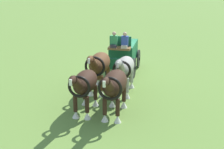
% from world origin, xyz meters
% --- Properties ---
extents(ground_plane, '(220.00, 220.00, 0.00)m').
position_xyz_m(ground_plane, '(0.00, 0.00, 0.00)').
color(ground_plane, olive).
extents(show_wagon, '(5.33, 2.67, 2.71)m').
position_xyz_m(show_wagon, '(0.16, -0.06, 1.18)').
color(show_wagon, '#195B38').
rests_on(show_wagon, ground).
extents(draft_horse_rear_near, '(3.01, 1.57, 2.21)m').
position_xyz_m(draft_horse_rear_near, '(3.58, -0.63, 1.34)').
color(draft_horse_rear_near, '#9E998E').
rests_on(draft_horse_rear_near, ground).
extents(draft_horse_rear_off, '(3.07, 1.66, 2.31)m').
position_xyz_m(draft_horse_rear_off, '(3.11, -1.84, 1.43)').
color(draft_horse_rear_off, brown).
rests_on(draft_horse_rear_off, ground).
extents(draft_horse_lead_near, '(3.13, 1.68, 2.28)m').
position_xyz_m(draft_horse_lead_near, '(6.00, -1.52, 1.41)').
color(draft_horse_lead_near, '#331E14').
rests_on(draft_horse_lead_near, ground).
extents(draft_horse_lead_off, '(2.96, 1.57, 2.22)m').
position_xyz_m(draft_horse_lead_off, '(5.56, -2.74, 1.35)').
color(draft_horse_lead_off, '#331E14').
rests_on(draft_horse_lead_off, ground).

